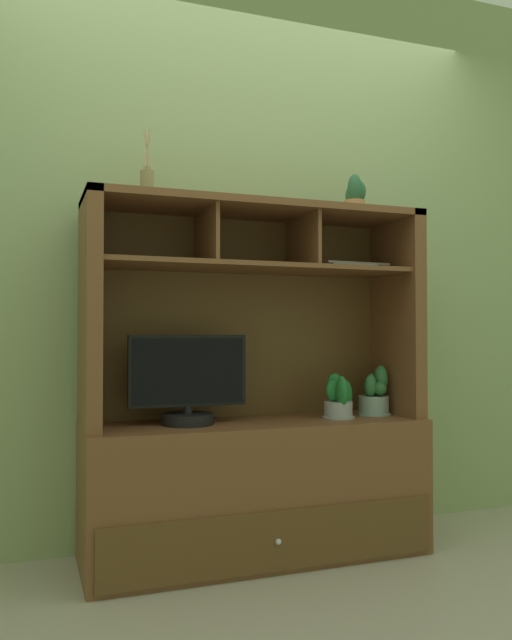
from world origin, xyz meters
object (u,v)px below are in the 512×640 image
at_px(tv_monitor, 188,385).
at_px(magazine_stack_left, 345,267).
at_px(potted_succulent, 355,196).
at_px(potted_fern, 374,396).
at_px(diffuser_bottle, 147,183).
at_px(potted_orchid, 339,400).
at_px(media_console, 255,448).

height_order(tv_monitor, magazine_stack_left, magazine_stack_left).
bearing_deg(potted_succulent, tv_monitor, 179.46).
bearing_deg(potted_fern, diffuser_bottle, -179.41).
bearing_deg(magazine_stack_left, potted_fern, -14.60).
height_order(potted_fern, diffuser_bottle, diffuser_bottle).
bearing_deg(diffuser_bottle, potted_orchid, -2.65).
relative_size(media_console, magazine_stack_left, 4.50).
distance_m(potted_orchid, potted_fern, 0.22).
distance_m(media_console, potted_fern, 0.63).
bearing_deg(magazine_stack_left, potted_orchid, -133.06).
bearing_deg(potted_fern, tv_monitor, -178.73).
relative_size(media_console, tv_monitor, 3.05).
distance_m(media_console, potted_orchid, 0.43).
bearing_deg(potted_fern, media_console, -179.56).
height_order(diffuser_bottle, potted_succulent, diffuser_bottle).
xyz_separation_m(tv_monitor, magazine_stack_left, (0.76, 0.05, 0.53)).
bearing_deg(potted_succulent, diffuser_bottle, 179.02).
bearing_deg(magazine_stack_left, potted_succulent, -73.97).
xyz_separation_m(magazine_stack_left, potted_succulent, (0.02, -0.06, 0.32)).
height_order(tv_monitor, potted_fern, tv_monitor).
height_order(media_console, diffuser_bottle, diffuser_bottle).
distance_m(potted_fern, potted_succulent, 0.93).
height_order(magazine_stack_left, potted_succulent, potted_succulent).
height_order(potted_orchid, potted_succulent, potted_succulent).
bearing_deg(tv_monitor, magazine_stack_left, 4.04).
relative_size(tv_monitor, diffuser_bottle, 1.74).
xyz_separation_m(media_console, potted_fern, (0.59, 0.00, 0.21)).
bearing_deg(tv_monitor, diffuser_bottle, 177.03).
distance_m(potted_fern, diffuser_bottle, 1.40).
bearing_deg(potted_succulent, magazine_stack_left, 106.03).
relative_size(potted_fern, magazine_stack_left, 0.68).
xyz_separation_m(tv_monitor, potted_orchid, (0.69, -0.03, -0.08)).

